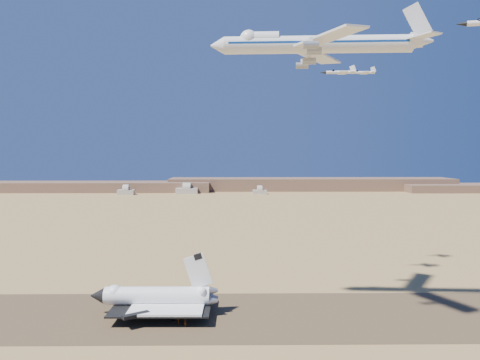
{
  "coord_description": "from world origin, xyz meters",
  "views": [
    {
      "loc": [
        5.69,
        -157.86,
        55.94
      ],
      "look_at": [
        7.66,
        8.0,
        46.3
      ],
      "focal_mm": 35.0,
      "sensor_mm": 36.0,
      "label": 1
    }
  ],
  "objects_px": {
    "carrier_747": "(311,44)",
    "chase_jet_e": "(340,72)",
    "shuttle": "(156,298)",
    "crew_b": "(185,320)",
    "chase_jet_f": "(362,72)",
    "crew_a": "(178,322)",
    "crew_c": "(185,324)"
  },
  "relations": [
    {
      "from": "crew_a",
      "to": "crew_c",
      "type": "bearing_deg",
      "value": -144.09
    },
    {
      "from": "crew_c",
      "to": "crew_a",
      "type": "bearing_deg",
      "value": -12.88
    },
    {
      "from": "shuttle",
      "to": "chase_jet_f",
      "type": "height_order",
      "value": "chase_jet_f"
    },
    {
      "from": "chase_jet_e",
      "to": "shuttle",
      "type": "bearing_deg",
      "value": -147.4
    },
    {
      "from": "crew_b",
      "to": "chase_jet_f",
      "type": "height_order",
      "value": "chase_jet_f"
    },
    {
      "from": "shuttle",
      "to": "chase_jet_e",
      "type": "relative_size",
      "value": 2.94
    },
    {
      "from": "crew_c",
      "to": "chase_jet_e",
      "type": "distance_m",
      "value": 117.72
    },
    {
      "from": "shuttle",
      "to": "carrier_747",
      "type": "distance_m",
      "value": 100.02
    },
    {
      "from": "chase_jet_e",
      "to": "crew_b",
      "type": "bearing_deg",
      "value": -138.26
    },
    {
      "from": "crew_c",
      "to": "chase_jet_e",
      "type": "height_order",
      "value": "chase_jet_e"
    },
    {
      "from": "carrier_747",
      "to": "chase_jet_f",
      "type": "height_order",
      "value": "carrier_747"
    },
    {
      "from": "crew_a",
      "to": "chase_jet_f",
      "type": "height_order",
      "value": "chase_jet_f"
    },
    {
      "from": "shuttle",
      "to": "chase_jet_e",
      "type": "bearing_deg",
      "value": 28.37
    },
    {
      "from": "crew_c",
      "to": "chase_jet_f",
      "type": "bearing_deg",
      "value": -106.71
    },
    {
      "from": "carrier_747",
      "to": "chase_jet_e",
      "type": "bearing_deg",
      "value": 69.57
    },
    {
      "from": "chase_jet_e",
      "to": "chase_jet_f",
      "type": "xyz_separation_m",
      "value": [
        14.83,
        19.87,
        3.34
      ]
    },
    {
      "from": "crew_c",
      "to": "chase_jet_f",
      "type": "distance_m",
      "value": 137.15
    },
    {
      "from": "crew_b",
      "to": "chase_jet_e",
      "type": "distance_m",
      "value": 116.29
    },
    {
      "from": "carrier_747",
      "to": "crew_a",
      "type": "relative_size",
      "value": 41.41
    },
    {
      "from": "shuttle",
      "to": "crew_c",
      "type": "bearing_deg",
      "value": -45.84
    },
    {
      "from": "crew_a",
      "to": "crew_c",
      "type": "distance_m",
      "value": 3.39
    },
    {
      "from": "crew_b",
      "to": "chase_jet_e",
      "type": "relative_size",
      "value": 0.13
    },
    {
      "from": "shuttle",
      "to": "crew_a",
      "type": "height_order",
      "value": "shuttle"
    },
    {
      "from": "shuttle",
      "to": "crew_a",
      "type": "bearing_deg",
      "value": -46.62
    },
    {
      "from": "crew_b",
      "to": "chase_jet_f",
      "type": "distance_m",
      "value": 135.38
    },
    {
      "from": "crew_b",
      "to": "chase_jet_f",
      "type": "xyz_separation_m",
      "value": [
        74.99,
        65.24,
        91.92
      ]
    },
    {
      "from": "crew_b",
      "to": "crew_c",
      "type": "height_order",
      "value": "crew_b"
    },
    {
      "from": "shuttle",
      "to": "chase_jet_e",
      "type": "xyz_separation_m",
      "value": [
        71.01,
        37.58,
        83.76
      ]
    },
    {
      "from": "crew_a",
      "to": "chase_jet_e",
      "type": "relative_size",
      "value": 0.12
    },
    {
      "from": "shuttle",
      "to": "crew_a",
      "type": "distance_m",
      "value": 13.74
    },
    {
      "from": "crew_b",
      "to": "crew_a",
      "type": "bearing_deg",
      "value": 99.58
    },
    {
      "from": "chase_jet_f",
      "to": "crew_a",
      "type": "bearing_deg",
      "value": -135.63
    }
  ]
}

